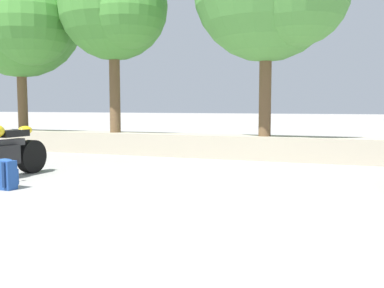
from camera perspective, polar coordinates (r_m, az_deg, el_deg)
ground_plane at (r=5.80m, az=-0.87°, el=-7.52°), size 120.00×120.00×0.00m
stone_wall at (r=10.33m, az=8.61°, el=-0.45°), size 36.00×0.80×0.55m
motorcycle_yellow_near_left at (r=8.14m, az=-23.99°, el=-0.84°), size 0.67×2.07×1.18m
rider_backpack at (r=7.13m, az=-23.29°, el=-3.57°), size 0.32×0.28×0.47m
leafy_tree_far_left at (r=13.78m, az=-21.51°, el=15.41°), size 3.81×3.63×5.16m
leafy_tree_mid_left at (r=11.76m, az=-9.93°, el=17.34°), size 2.96×2.82×4.71m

